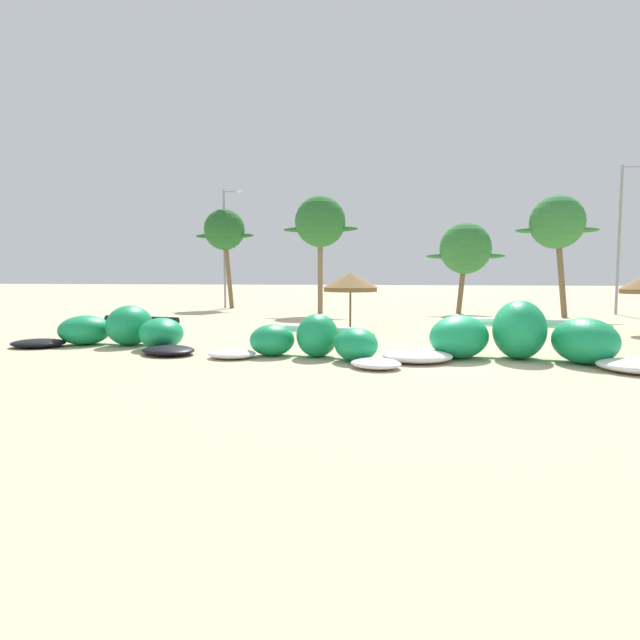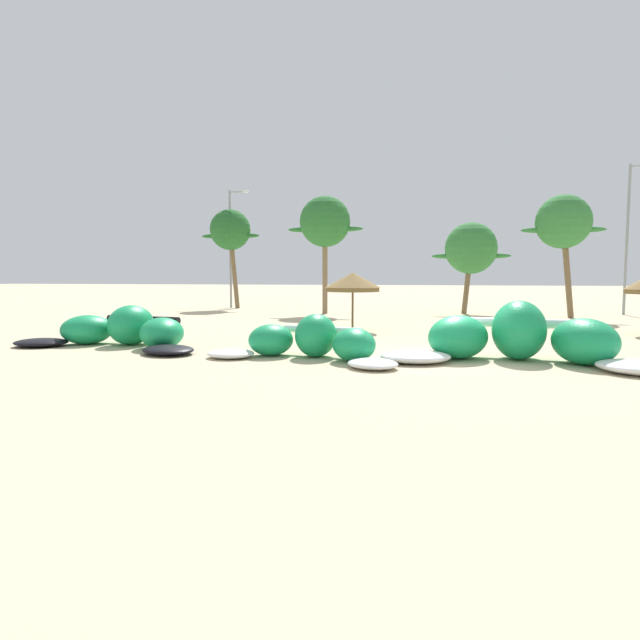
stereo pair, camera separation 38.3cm
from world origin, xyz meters
TOP-DOWN VIEW (x-y plane):
  - ground_plane at (0.00, 0.00)m, footprint 260.00×260.00m
  - kite_far_left at (-11.79, 0.55)m, footprint 8.03×4.31m
  - kite_left at (-4.17, -0.95)m, footprint 6.60×3.81m
  - kite_left_of_center at (2.32, -0.28)m, footprint 8.60×4.46m
  - beach_umbrella_near_van at (-4.07, 7.91)m, footprint 2.71×2.71m
  - palm_leftmost at (-16.29, 23.63)m, footprint 4.93×3.28m
  - palm_left at (-7.62, 19.22)m, footprint 5.31×3.54m
  - palm_left_of_gap at (2.38, 21.01)m, footprint 5.36×3.58m
  - palm_center_left at (7.76, 18.51)m, footprint 5.06×3.37m
  - lamppost_west at (-16.42, 24.25)m, footprint 1.75×0.24m
  - lamppost_west_center at (12.72, 21.99)m, footprint 1.72×0.24m

SIDE VIEW (x-z plane):
  - ground_plane at x=0.00m, z-range 0.00..0.00m
  - kite_left at x=-4.17m, z-range -0.17..1.25m
  - kite_far_left at x=-11.79m, z-range -0.18..1.36m
  - kite_left_of_center at x=2.32m, z-range -0.22..1.67m
  - beach_umbrella_near_van at x=-4.07m, z-range 0.95..3.77m
  - palm_left_of_gap at x=2.38m, z-range 1.34..7.70m
  - lamppost_west at x=-16.42m, z-range 0.54..10.16m
  - lamppost_west_center at x=12.72m, z-range 0.54..10.64m
  - palm_center_left at x=7.76m, z-range 2.11..9.83m
  - palm_leftmost at x=-16.29m, z-range 2.28..10.29m
  - palm_left at x=-7.62m, z-range 2.26..10.45m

